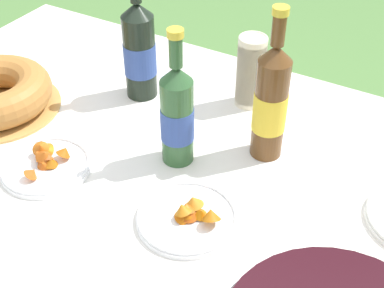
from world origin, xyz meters
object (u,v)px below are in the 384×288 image
(snack_plate_left, at_px, (46,164))
(snack_plate_right, at_px, (188,215))
(cider_bottle_green, at_px, (177,115))
(cider_bottle_amber, at_px, (271,102))
(juice_bottle_red, at_px, (139,51))
(cup_stack, at_px, (251,72))

(snack_plate_left, distance_m, snack_plate_right, 0.35)
(cider_bottle_green, height_order, snack_plate_left, cider_bottle_green)
(snack_plate_left, xyz_separation_m, snack_plate_right, (0.35, 0.02, 0.00))
(cider_bottle_amber, xyz_separation_m, snack_plate_right, (-0.05, -0.27, -0.12))
(cider_bottle_green, height_order, snack_plate_right, cider_bottle_green)
(cider_bottle_amber, distance_m, juice_bottle_red, 0.39)
(snack_plate_right, bearing_deg, cider_bottle_green, 127.29)
(juice_bottle_red, height_order, snack_plate_left, juice_bottle_red)
(cider_bottle_green, relative_size, snack_plate_right, 1.56)
(cider_bottle_amber, distance_m, snack_plate_left, 0.51)
(cider_bottle_green, bearing_deg, snack_plate_left, -143.20)
(juice_bottle_red, height_order, snack_plate_right, juice_bottle_red)
(cider_bottle_green, height_order, juice_bottle_red, juice_bottle_red)
(snack_plate_left, bearing_deg, cider_bottle_green, 36.80)
(cup_stack, bearing_deg, snack_plate_left, -121.29)
(juice_bottle_red, distance_m, snack_plate_right, 0.49)
(juice_bottle_red, xyz_separation_m, snack_plate_right, (0.34, -0.33, -0.11))
(cider_bottle_amber, bearing_deg, cup_stack, 126.29)
(cup_stack, distance_m, juice_bottle_red, 0.28)
(cup_stack, relative_size, snack_plate_right, 0.92)
(cup_stack, xyz_separation_m, cider_bottle_amber, (0.12, -0.16, 0.04))
(cider_bottle_amber, bearing_deg, cider_bottle_green, -144.05)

